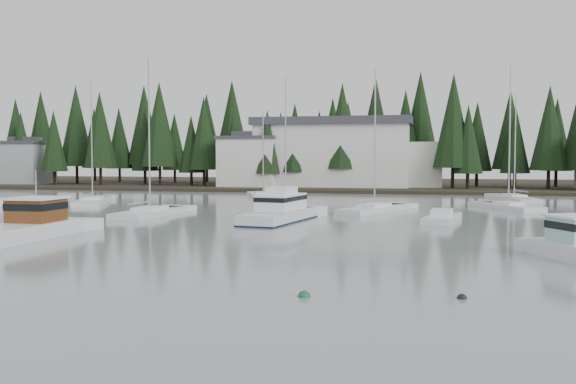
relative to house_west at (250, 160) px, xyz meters
name	(u,v)px	position (x,y,z in m)	size (l,w,h in m)	color
ground	(112,307)	(18.00, -79.00, -4.65)	(260.00, 260.00, 0.00)	gray
far_shore_land	(373,186)	(18.00, 18.00, -4.65)	(240.00, 54.00, 1.00)	black
conifer_treeline	(367,189)	(18.00, 7.00, -4.65)	(200.00, 22.00, 20.00)	black
house_west	(250,160)	(0.00, 0.00, 0.00)	(9.54, 7.42, 8.75)	silver
house_far_west	(25,161)	(-42.00, 2.00, -0.25)	(8.48, 7.42, 8.25)	#999EA0
harbor_inn	(346,153)	(15.04, 3.34, 1.12)	(29.50, 11.50, 10.90)	silver
lobster_boat_brown	(21,230)	(3.35, -63.31, -4.10)	(5.09, 9.89, 4.88)	silver
cabin_cruiser_center	(280,213)	(16.72, -49.17, -4.01)	(4.53, 10.27, 4.26)	silver
sailboat_1	(374,211)	(23.29, -38.32, -4.58)	(6.52, 10.56, 13.96)	silver
sailboat_2	(150,215)	(4.32, -46.49, -4.58)	(3.23, 9.91, 14.33)	silver
sailboat_3	(508,209)	(35.89, -32.75, -4.56)	(6.22, 8.79, 14.85)	silver
sailboat_5	(514,200)	(38.04, -18.97, -4.59)	(4.96, 10.96, 13.10)	silver
sailboat_6	(263,197)	(7.69, -20.47, -4.60)	(6.02, 10.54, 11.48)	silver
sailboat_8	(286,206)	(13.76, -34.22, -4.56)	(5.71, 8.72, 13.92)	silver
sailboat_10	(93,203)	(-8.26, -34.23, -4.59)	(6.55, 10.83, 14.23)	silver
runabout_1	(442,220)	(29.34, -46.57, -4.52)	(3.30, 6.98, 1.42)	silver
mooring_buoy_green	(304,297)	(24.05, -75.92, -4.65)	(0.47, 0.47, 0.47)	#145933
mooring_buoy_dark	(462,299)	(29.68, -74.96, -4.65)	(0.37, 0.37, 0.37)	black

